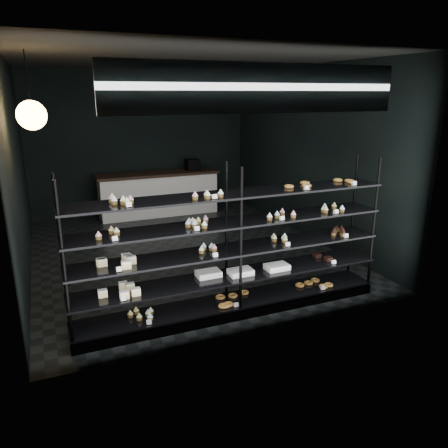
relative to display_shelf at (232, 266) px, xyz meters
name	(u,v)px	position (x,y,z in m)	size (l,w,h in m)	color
room	(180,161)	(0.11, 2.45, 0.97)	(5.01, 6.01, 3.20)	black
display_shelf	(232,266)	(0.00, 0.00, 0.00)	(4.00, 0.50, 1.91)	black
signage	(261,88)	(0.11, -0.48, 2.12)	(3.30, 0.05, 0.50)	#0D1343
pendant_lamp	(32,115)	(-2.09, 1.14, 1.82)	(0.34, 0.34, 0.90)	black
service_counter	(159,193)	(0.35, 4.95, -0.13)	(2.74, 0.65, 1.23)	white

